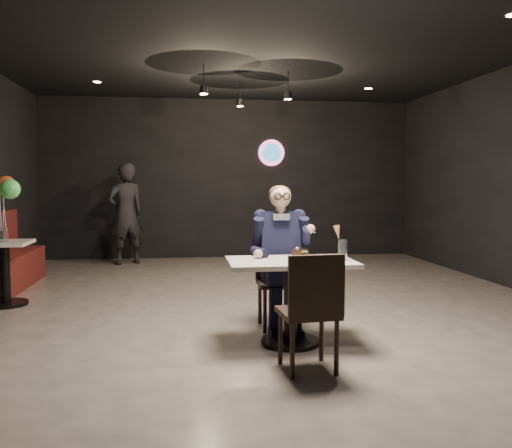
{
  "coord_description": "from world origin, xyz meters",
  "views": [
    {
      "loc": [
        -0.89,
        -5.85,
        1.43
      ],
      "look_at": [
        -0.18,
        -0.62,
        1.02
      ],
      "focal_mm": 38.0,
      "sensor_mm": 36.0,
      "label": 1
    }
  ],
  "objects": [
    {
      "name": "floor",
      "position": [
        0.0,
        0.0,
        0.0
      ],
      "size": [
        9.0,
        9.0,
        0.0
      ],
      "primitive_type": "plane",
      "color": "gray",
      "rests_on": "ground"
    },
    {
      "name": "wall_sign",
      "position": [
        0.8,
        4.47,
        2.0
      ],
      "size": [
        0.5,
        0.06,
        0.5
      ],
      "primitive_type": null,
      "color": "pink",
      "rests_on": "floor"
    },
    {
      "name": "pendant_lights",
      "position": [
        0.0,
        2.0,
        2.88
      ],
      "size": [
        1.4,
        1.2,
        0.36
      ],
      "primitive_type": "cube",
      "color": "black",
      "rests_on": "floor"
    },
    {
      "name": "main_table",
      "position": [
        0.04,
        -1.22,
        0.38
      ],
      "size": [
        1.1,
        0.7,
        0.75
      ],
      "primitive_type": "cube",
      "color": "white",
      "rests_on": "floor"
    },
    {
      "name": "chair_far",
      "position": [
        0.04,
        -0.67,
        0.46
      ],
      "size": [
        0.42,
        0.46,
        0.92
      ],
      "primitive_type": "cube",
      "color": "black",
      "rests_on": "floor"
    },
    {
      "name": "chair_near",
      "position": [
        0.04,
        -1.89,
        0.46
      ],
      "size": [
        0.46,
        0.49,
        0.92
      ],
      "primitive_type": "cube",
      "rotation": [
        0.0,
        0.0,
        0.08
      ],
      "color": "black",
      "rests_on": "floor"
    },
    {
      "name": "seated_man",
      "position": [
        0.04,
        -0.67,
        0.72
      ],
      "size": [
        0.6,
        0.8,
        1.44
      ],
      "primitive_type": "cube",
      "color": "black",
      "rests_on": "floor"
    },
    {
      "name": "dessert_plate",
      "position": [
        0.12,
        -1.29,
        0.76
      ],
      "size": [
        0.23,
        0.23,
        0.01
      ],
      "primitive_type": "cylinder",
      "color": "white",
      "rests_on": "main_table"
    },
    {
      "name": "cake_slice",
      "position": [
        0.11,
        -1.29,
        0.8
      ],
      "size": [
        0.14,
        0.13,
        0.08
      ],
      "primitive_type": "cube",
      "rotation": [
        0.0,
        0.0,
        0.35
      ],
      "color": "black",
      "rests_on": "dessert_plate"
    },
    {
      "name": "mint_leaf",
      "position": [
        0.13,
        -1.36,
        0.84
      ],
      "size": [
        0.06,
        0.04,
        0.01
      ],
      "primitive_type": "ellipsoid",
      "color": "#2E8E40",
      "rests_on": "cake_slice"
    },
    {
      "name": "sundae_glass",
      "position": [
        0.49,
        -1.27,
        0.84
      ],
      "size": [
        0.08,
        0.08,
        0.18
      ],
      "primitive_type": "cylinder",
      "color": "silver",
      "rests_on": "main_table"
    },
    {
      "name": "wafer_cone",
      "position": [
        0.45,
        -1.26,
        0.99
      ],
      "size": [
        0.07,
        0.07,
        0.12
      ],
      "primitive_type": "cone",
      "rotation": [
        0.0,
        0.0,
        0.26
      ],
      "color": "tan",
      "rests_on": "sundae_glass"
    },
    {
      "name": "booth_bench",
      "position": [
        -3.25,
        1.72,
        0.51
      ],
      "size": [
        0.51,
        2.06,
        1.03
      ],
      "primitive_type": "cube",
      "color": "#4A130F",
      "rests_on": "floor"
    },
    {
      "name": "side_table",
      "position": [
        -2.95,
        0.72,
        0.35
      ],
      "size": [
        0.57,
        0.57,
        0.71
      ],
      "primitive_type": "cube",
      "color": "white",
      "rests_on": "floor"
    },
    {
      "name": "balloon_vase",
      "position": [
        -2.95,
        0.72,
        0.83
      ],
      "size": [
        0.1,
        0.1,
        0.16
      ],
      "primitive_type": "cylinder",
      "color": "silver",
      "rests_on": "side_table"
    },
    {
      "name": "balloon_bunch",
      "position": [
        -2.95,
        0.72,
        1.24
      ],
      "size": [
        0.41,
        0.41,
        0.68
      ],
      "primitive_type": "cube",
      "color": "#FCF635",
      "rests_on": "balloon_vase"
    },
    {
      "name": "passerby",
      "position": [
        -1.88,
        3.82,
        0.89
      ],
      "size": [
        0.77,
        0.66,
        1.77
      ],
      "primitive_type": "imported",
      "rotation": [
        0.0,
        0.0,
        3.59
      ],
      "color": "black",
      "rests_on": "floor"
    }
  ]
}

